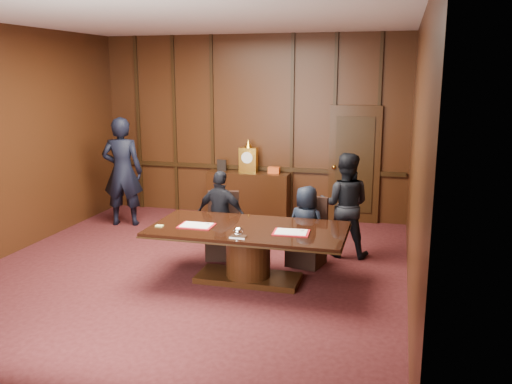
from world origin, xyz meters
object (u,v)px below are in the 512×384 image
Objects in this scene: signatory_right at (306,226)px; witness_right at (345,205)px; conference_table at (248,245)px; sideboard at (249,193)px; signatory_left at (221,215)px; witness_left at (122,172)px.

signatory_right is 0.74× the size of witness_right.
conference_table is 1.84m from witness_right.
sideboard reaches higher than signatory_left.
sideboard is 1.34× the size of signatory_right.
signatory_left is at bearing -84.12° from sideboard.
witness_right reaches higher than sideboard.
witness_right is at bearing 51.17° from conference_table.
signatory_left is 1.30m from signatory_right.
signatory_right is at bearing -57.37° from sideboard.
witness_left is 1.25× the size of witness_right.
signatory_right is 3.91m from witness_left.
signatory_left reaches higher than conference_table.
signatory_right is 0.81m from witness_right.
witness_right is (1.79, 0.61, 0.13)m from signatory_left.
sideboard is at bearing -75.86° from signatory_left.
sideboard is 2.42m from witness_left.
signatory_left is 1.13× the size of signatory_right.
witness_left reaches higher than signatory_left.
signatory_right is (0.65, 0.80, 0.09)m from conference_table.
sideboard reaches higher than signatory_right.
conference_table is 1.31× the size of witness_left.
sideboard is 2.87m from signatory_right.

